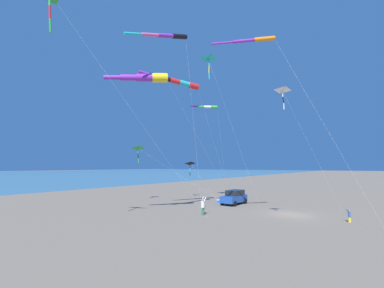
{
  "coord_description": "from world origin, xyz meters",
  "views": [
    {
      "loc": [
        -7.8,
        28.36,
        5.06
      ],
      "look_at": [
        8.77,
        5.52,
        7.47
      ],
      "focal_mm": 24.18,
      "sensor_mm": 36.0,
      "label": 1
    }
  ],
  "objects_px": {
    "kite_windsock_striped_overhead": "(208,107)",
    "kite_windsock_rainbow_low_near": "(253,40)",
    "kite_windsock_magenta_far_left": "(178,82)",
    "parked_car": "(234,197)",
    "kite_delta_blue_topmost": "(209,59)",
    "cooler_box": "(219,201)",
    "person_child_green_jacket": "(349,215)",
    "person_adult_flyer": "(203,205)",
    "kite_delta_long_streamer_right": "(283,91)",
    "kite_windsock_red_high_left": "(167,36)",
    "kite_windsock_white_trailing": "(146,78)",
    "kite_delta_long_streamer_left": "(190,164)",
    "kite_delta_orange_high_right": "(138,148)"
  },
  "relations": [
    {
      "from": "kite_delta_blue_topmost",
      "to": "kite_windsock_red_high_left",
      "type": "bearing_deg",
      "value": 101.6
    },
    {
      "from": "cooler_box",
      "to": "kite_windsock_magenta_far_left",
      "type": "height_order",
      "value": "kite_windsock_magenta_far_left"
    },
    {
      "from": "kite_delta_blue_topmost",
      "to": "kite_windsock_magenta_far_left",
      "type": "bearing_deg",
      "value": 89.07
    },
    {
      "from": "kite_windsock_red_high_left",
      "to": "kite_windsock_magenta_far_left",
      "type": "relative_size",
      "value": 1.21
    },
    {
      "from": "person_child_green_jacket",
      "to": "kite_delta_long_streamer_left",
      "type": "xyz_separation_m",
      "value": [
        22.13,
        -5.78,
        4.83
      ]
    },
    {
      "from": "person_adult_flyer",
      "to": "person_child_green_jacket",
      "type": "distance_m",
      "value": 13.52
    },
    {
      "from": "kite_delta_orange_high_right",
      "to": "kite_windsock_white_trailing",
      "type": "bearing_deg",
      "value": 140.47
    },
    {
      "from": "cooler_box",
      "to": "person_child_green_jacket",
      "type": "height_order",
      "value": "person_child_green_jacket"
    },
    {
      "from": "kite_delta_blue_topmost",
      "to": "kite_delta_orange_high_right",
      "type": "height_order",
      "value": "kite_delta_blue_topmost"
    },
    {
      "from": "kite_delta_long_streamer_left",
      "to": "kite_windsock_white_trailing",
      "type": "distance_m",
      "value": 19.75
    },
    {
      "from": "kite_windsock_striped_overhead",
      "to": "kite_windsock_white_trailing",
      "type": "xyz_separation_m",
      "value": [
        0.91,
        9.56,
        1.16
      ]
    },
    {
      "from": "kite_windsock_red_high_left",
      "to": "person_child_green_jacket",
      "type": "bearing_deg",
      "value": -142.35
    },
    {
      "from": "person_adult_flyer",
      "to": "kite_windsock_red_high_left",
      "type": "distance_m",
      "value": 17.03
    },
    {
      "from": "person_adult_flyer",
      "to": "kite_windsock_red_high_left",
      "type": "height_order",
      "value": "kite_windsock_red_high_left"
    },
    {
      "from": "cooler_box",
      "to": "kite_windsock_magenta_far_left",
      "type": "bearing_deg",
      "value": 91.48
    },
    {
      "from": "kite_windsock_red_high_left",
      "to": "kite_delta_long_streamer_right",
      "type": "bearing_deg",
      "value": -155.33
    },
    {
      "from": "kite_windsock_magenta_far_left",
      "to": "kite_delta_long_streamer_left",
      "type": "bearing_deg",
      "value": -59.64
    },
    {
      "from": "parked_car",
      "to": "kite_windsock_magenta_far_left",
      "type": "bearing_deg",
      "value": 77.8
    },
    {
      "from": "person_adult_flyer",
      "to": "kite_delta_long_streamer_right",
      "type": "xyz_separation_m",
      "value": [
        -8.69,
        0.85,
        10.36
      ]
    },
    {
      "from": "kite_delta_long_streamer_right",
      "to": "kite_windsock_white_trailing",
      "type": "distance_m",
      "value": 12.47
    },
    {
      "from": "parked_car",
      "to": "kite_windsock_rainbow_low_near",
      "type": "distance_m",
      "value": 19.87
    },
    {
      "from": "kite_delta_orange_high_right",
      "to": "kite_windsock_red_high_left",
      "type": "bearing_deg",
      "value": 147.76
    },
    {
      "from": "kite_delta_blue_topmost",
      "to": "kite_windsock_white_trailing",
      "type": "bearing_deg",
      "value": 91.35
    },
    {
      "from": "kite_delta_orange_high_right",
      "to": "kite_windsock_rainbow_low_near",
      "type": "xyz_separation_m",
      "value": [
        -19.16,
        4.0,
        8.64
      ]
    },
    {
      "from": "kite_windsock_striped_overhead",
      "to": "kite_windsock_magenta_far_left",
      "type": "xyz_separation_m",
      "value": [
        1.29,
        4.26,
        2.25
      ]
    },
    {
      "from": "kite_delta_long_streamer_left",
      "to": "parked_car",
      "type": "bearing_deg",
      "value": 167.63
    },
    {
      "from": "kite_delta_long_streamer_left",
      "to": "kite_windsock_white_trailing",
      "type": "bearing_deg",
      "value": 112.88
    },
    {
      "from": "person_adult_flyer",
      "to": "kite_windsock_white_trailing",
      "type": "xyz_separation_m",
      "value": [
        2.56,
        5.85,
        12.39
      ]
    },
    {
      "from": "parked_car",
      "to": "kite_windsock_magenta_far_left",
      "type": "distance_m",
      "value": 16.64
    },
    {
      "from": "cooler_box",
      "to": "kite_windsock_rainbow_low_near",
      "type": "height_order",
      "value": "kite_windsock_rainbow_low_near"
    },
    {
      "from": "kite_windsock_striped_overhead",
      "to": "kite_windsock_rainbow_low_near",
      "type": "xyz_separation_m",
      "value": [
        -8.1,
        5.18,
        3.97
      ]
    },
    {
      "from": "kite_windsock_striped_overhead",
      "to": "kite_delta_blue_topmost",
      "type": "relative_size",
      "value": 0.63
    },
    {
      "from": "kite_delta_blue_topmost",
      "to": "cooler_box",
      "type": "bearing_deg",
      "value": -83.65
    },
    {
      "from": "cooler_box",
      "to": "kite_delta_long_streamer_right",
      "type": "distance_m",
      "value": 18.98
    },
    {
      "from": "kite_windsock_striped_overhead",
      "to": "kite_windsock_rainbow_low_near",
      "type": "relative_size",
      "value": 0.74
    },
    {
      "from": "parked_car",
      "to": "person_child_green_jacket",
      "type": "xyz_separation_m",
      "value": [
        -13.43,
        3.87,
        -0.33
      ]
    },
    {
      "from": "kite_delta_blue_topmost",
      "to": "kite_delta_orange_high_right",
      "type": "xyz_separation_m",
      "value": [
        9.88,
        3.25,
        -11.81
      ]
    },
    {
      "from": "kite_windsock_rainbow_low_near",
      "to": "kite_windsock_magenta_far_left",
      "type": "bearing_deg",
      "value": -5.63
    },
    {
      "from": "parked_car",
      "to": "kite_delta_blue_topmost",
      "type": "xyz_separation_m",
      "value": [
        1.94,
        3.12,
        18.43
      ]
    },
    {
      "from": "parked_car",
      "to": "kite_windsock_rainbow_low_near",
      "type": "xyz_separation_m",
      "value": [
        -7.34,
        10.37,
        15.27
      ]
    },
    {
      "from": "kite_delta_long_streamer_right",
      "to": "kite_delta_orange_high_right",
      "type": "height_order",
      "value": "kite_delta_long_streamer_right"
    },
    {
      "from": "person_adult_flyer",
      "to": "kite_windsock_magenta_far_left",
      "type": "xyz_separation_m",
      "value": [
        2.94,
        0.55,
        13.48
      ]
    },
    {
      "from": "kite_delta_long_streamer_right",
      "to": "kite_windsock_rainbow_low_near",
      "type": "distance_m",
      "value": 5.37
    },
    {
      "from": "kite_delta_long_streamer_left",
      "to": "kite_windsock_magenta_far_left",
      "type": "height_order",
      "value": "kite_windsock_magenta_far_left"
    },
    {
      "from": "cooler_box",
      "to": "person_child_green_jacket",
      "type": "distance_m",
      "value": 16.19
    },
    {
      "from": "person_adult_flyer",
      "to": "kite_windsock_rainbow_low_near",
      "type": "xyz_separation_m",
      "value": [
        -6.45,
        1.47,
        15.21
      ]
    },
    {
      "from": "person_child_green_jacket",
      "to": "kite_windsock_rainbow_low_near",
      "type": "relative_size",
      "value": 0.07
    },
    {
      "from": "person_child_green_jacket",
      "to": "kite_delta_long_streamer_right",
      "type": "distance_m",
      "value": 12.84
    },
    {
      "from": "kite_windsock_white_trailing",
      "to": "kite_windsock_rainbow_low_near",
      "type": "bearing_deg",
      "value": -154.11
    },
    {
      "from": "kite_delta_long_streamer_left",
      "to": "kite_delta_orange_high_right",
      "type": "xyz_separation_m",
      "value": [
        3.12,
        8.28,
        2.12
      ]
    }
  ]
}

